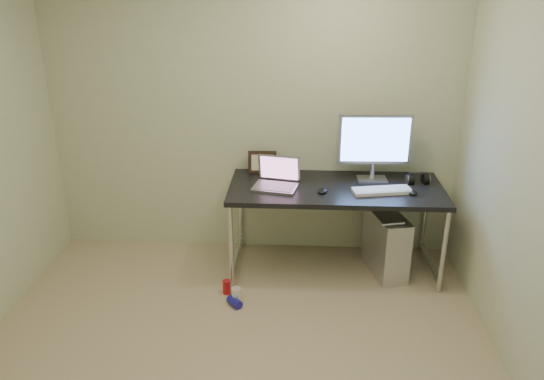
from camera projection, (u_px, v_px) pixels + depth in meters
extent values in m
plane|color=tan|center=(231.00, 375.00, 3.34)|extent=(3.50, 3.50, 0.00)
cube|color=beige|center=(253.00, 114.00, 4.49)|extent=(3.50, 0.02, 2.50)
cube|color=black|center=(336.00, 189.00, 4.30)|extent=(1.73, 0.76, 0.04)
cylinder|color=silver|center=(231.00, 247.00, 4.17)|extent=(0.04, 0.04, 0.71)
cylinder|color=silver|center=(240.00, 211.00, 4.79)|extent=(0.04, 0.04, 0.71)
cylinder|color=silver|center=(443.00, 252.00, 4.08)|extent=(0.04, 0.04, 0.71)
cylinder|color=silver|center=(425.00, 216.00, 4.71)|extent=(0.04, 0.04, 0.71)
cylinder|color=silver|center=(237.00, 256.00, 4.58)|extent=(0.04, 0.68, 0.04)
cylinder|color=silver|center=(430.00, 262.00, 4.50)|extent=(0.04, 0.68, 0.04)
cube|color=silver|center=(386.00, 244.00, 4.41)|extent=(0.34, 0.55, 0.53)
cylinder|color=#AEAEB7|center=(393.00, 224.00, 4.10)|extent=(0.19, 0.07, 0.03)
cylinder|color=#AEAEB7|center=(385.00, 202.00, 4.50)|extent=(0.19, 0.07, 0.03)
cylinder|color=black|center=(375.00, 210.00, 4.70)|extent=(0.01, 0.16, 0.69)
cylinder|color=black|center=(386.00, 214.00, 4.69)|extent=(0.02, 0.11, 0.71)
cylinder|color=red|center=(227.00, 287.00, 4.17)|extent=(0.07, 0.07, 0.12)
cylinder|color=silver|center=(237.00, 296.00, 4.05)|extent=(0.10, 0.10, 0.13)
cylinder|color=#1D199F|center=(235.00, 302.00, 4.02)|extent=(0.13, 0.14, 0.07)
cube|color=#AEAEB7|center=(275.00, 187.00, 4.25)|extent=(0.39, 0.31, 0.02)
cube|color=gray|center=(275.00, 186.00, 4.24)|extent=(0.34, 0.26, 0.00)
cube|color=#9898A0|center=(279.00, 168.00, 4.32)|extent=(0.35, 0.12, 0.22)
cube|color=#7E4F70|center=(279.00, 168.00, 4.32)|extent=(0.31, 0.10, 0.19)
cube|color=#AEAEB7|center=(372.00, 179.00, 4.41)|extent=(0.25, 0.18, 0.02)
cylinder|color=#AEAEB7|center=(372.00, 170.00, 4.40)|extent=(0.04, 0.04, 0.13)
cube|color=#AEAEB7|center=(375.00, 139.00, 4.29)|extent=(0.60, 0.06, 0.41)
cube|color=#517BDB|center=(375.00, 140.00, 4.27)|extent=(0.54, 0.03, 0.36)
cube|color=white|center=(382.00, 191.00, 4.17)|extent=(0.48, 0.23, 0.03)
ellipsoid|color=black|center=(413.00, 192.00, 4.14)|extent=(0.07, 0.11, 0.04)
ellipsoid|color=black|center=(323.00, 190.00, 4.17)|extent=(0.11, 0.14, 0.04)
cylinder|color=black|center=(410.00, 179.00, 4.36)|extent=(0.05, 0.11, 0.11)
cylinder|color=black|center=(425.00, 180.00, 4.35)|extent=(0.05, 0.11, 0.11)
cube|color=black|center=(418.00, 173.00, 4.33)|extent=(0.14, 0.03, 0.01)
cube|color=black|center=(262.00, 162.00, 4.55)|extent=(0.25, 0.08, 0.20)
cylinder|color=silver|center=(293.00, 167.00, 4.58)|extent=(0.01, 0.01, 0.10)
cylinder|color=white|center=(293.00, 161.00, 4.55)|extent=(0.04, 0.03, 0.04)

